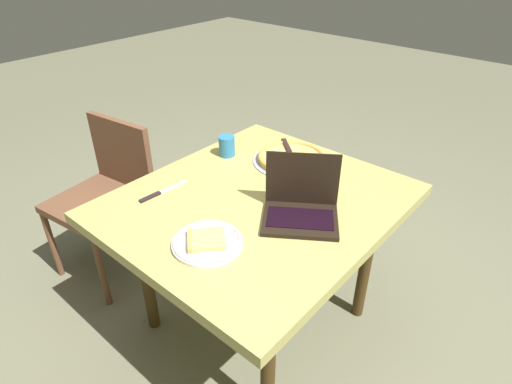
% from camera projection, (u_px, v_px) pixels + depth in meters
% --- Properties ---
extents(ground_plane, '(12.00, 12.00, 0.00)m').
position_uv_depth(ground_plane, '(257.00, 318.00, 2.26)').
color(ground_plane, '#67664F').
extents(dining_table, '(1.22, 1.07, 0.75)m').
position_uv_depth(dining_table, '(258.00, 212.00, 1.90)').
color(dining_table, tan).
rests_on(dining_table, ground_plane).
extents(laptop, '(0.36, 0.38, 0.25)m').
position_uv_depth(laptop, '(301.00, 205.00, 1.72)').
color(laptop, black).
rests_on(laptop, dining_table).
extents(pizza_plate, '(0.27, 0.27, 0.04)m').
position_uv_depth(pizza_plate, '(207.00, 242.00, 1.59)').
color(pizza_plate, white).
rests_on(pizza_plate, dining_table).
extents(pizza_tray, '(0.39, 0.39, 0.04)m').
position_uv_depth(pizza_tray, '(291.00, 158.00, 2.14)').
color(pizza_tray, '#9397AB').
rests_on(pizza_tray, dining_table).
extents(table_knife, '(0.25, 0.03, 0.01)m').
position_uv_depth(table_knife, '(159.00, 193.00, 1.89)').
color(table_knife, silver).
rests_on(table_knife, dining_table).
extents(drink_cup, '(0.08, 0.08, 0.10)m').
position_uv_depth(drink_cup, '(227.00, 146.00, 2.18)').
color(drink_cup, teal).
rests_on(drink_cup, dining_table).
extents(chair_near, '(0.52, 0.52, 0.88)m').
position_uv_depth(chair_near, '(108.00, 189.00, 2.38)').
color(chair_near, brown).
rests_on(chair_near, ground_plane).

